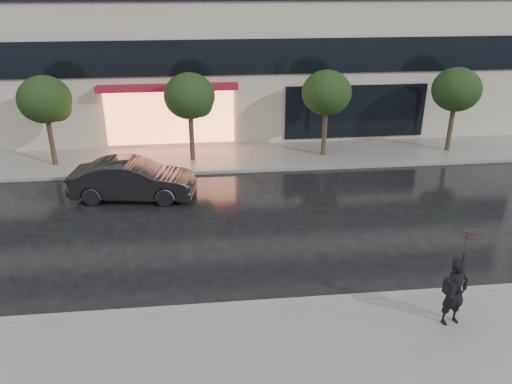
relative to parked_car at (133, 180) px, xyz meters
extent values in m
plane|color=black|center=(5.17, -6.24, -0.75)|extent=(120.00, 120.00, 0.00)
cube|color=slate|center=(5.17, -9.49, -0.69)|extent=(60.00, 4.50, 0.12)
cube|color=slate|center=(5.17, 4.01, -0.69)|extent=(60.00, 3.50, 0.12)
cube|color=gray|center=(5.17, -7.24, -0.68)|extent=(60.00, 0.25, 0.14)
cube|color=gray|center=(5.17, 2.26, -0.68)|extent=(60.00, 0.25, 0.14)
cube|color=black|center=(5.17, 5.70, 3.55)|extent=(28.00, 0.12, 1.60)
cube|color=#FF8C59|center=(1.17, 5.68, 0.85)|extent=(6.00, 0.10, 2.60)
cube|color=maroon|center=(1.17, 5.35, 2.30)|extent=(6.40, 0.70, 0.25)
cube|color=black|center=(10.17, 5.70, 0.85)|extent=(7.00, 0.10, 2.60)
cylinder|color=#33261C|center=(-3.83, 3.76, 0.35)|extent=(0.22, 0.22, 2.20)
ellipsoid|color=black|center=(-3.83, 3.76, 2.25)|extent=(2.20, 2.20, 1.98)
sphere|color=black|center=(-3.43, 3.96, 1.85)|extent=(1.20, 1.20, 1.20)
cylinder|color=#33261C|center=(2.17, 3.76, 0.35)|extent=(0.22, 0.22, 2.20)
ellipsoid|color=black|center=(2.17, 3.76, 2.25)|extent=(2.20, 2.20, 1.98)
sphere|color=black|center=(2.57, 3.96, 1.85)|extent=(1.20, 1.20, 1.20)
cylinder|color=#33261C|center=(8.17, 3.76, 0.35)|extent=(0.22, 0.22, 2.20)
ellipsoid|color=black|center=(8.17, 3.76, 2.25)|extent=(2.20, 2.20, 1.98)
sphere|color=black|center=(8.57, 3.96, 1.85)|extent=(1.20, 1.20, 1.20)
cylinder|color=#33261C|center=(14.17, 3.76, 0.35)|extent=(0.22, 0.22, 2.20)
ellipsoid|color=black|center=(14.17, 3.76, 2.25)|extent=(2.20, 2.20, 1.98)
sphere|color=black|center=(14.57, 3.96, 1.85)|extent=(1.20, 1.20, 1.20)
imported|color=black|center=(0.00, 0.00, 0.00)|extent=(4.73, 2.16, 1.50)
imported|color=black|center=(8.39, -8.46, 0.22)|extent=(0.70, 0.54, 1.71)
imported|color=#3F0B0D|center=(8.44, -8.45, 1.36)|extent=(1.20, 1.21, 0.92)
cylinder|color=black|center=(8.44, -8.45, 0.85)|extent=(0.02, 0.02, 0.85)
cube|color=black|center=(8.16, -8.57, 0.43)|extent=(0.18, 0.34, 0.36)
camera|label=1|loc=(2.71, -17.62, 7.03)|focal=35.00mm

